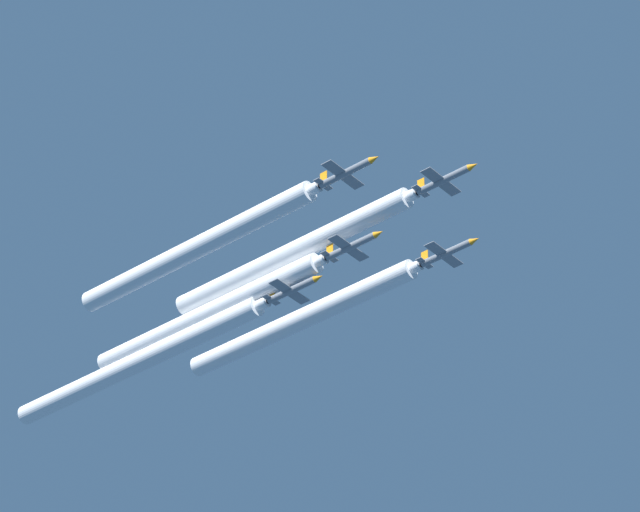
{
  "coord_description": "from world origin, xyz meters",
  "views": [
    {
      "loc": [
        171.32,
        128.75,
        1.59
      ],
      "look_at": [
        0.02,
        -14.16,
        157.27
      ],
      "focal_mm": 103.45,
      "sensor_mm": 36.0,
      "label": 1
    }
  ],
  "objects_px": {
    "jet_left_wingman": "(448,252)",
    "jet_slot": "(352,246)",
    "jet_lead": "(445,179)",
    "jet_right_wingman": "(347,172)",
    "jet_high_trail": "(293,289)"
  },
  "relations": [
    {
      "from": "jet_slot",
      "to": "jet_lead",
      "type": "bearing_deg",
      "value": 90.16
    },
    {
      "from": "jet_lead",
      "to": "jet_right_wingman",
      "type": "bearing_deg",
      "value": -35.04
    },
    {
      "from": "jet_right_wingman",
      "to": "jet_high_trail",
      "type": "bearing_deg",
      "value": -120.97
    },
    {
      "from": "jet_right_wingman",
      "to": "jet_high_trail",
      "type": "xyz_separation_m",
      "value": [
        -12.15,
        -20.25,
        -4.76
      ]
    },
    {
      "from": "jet_right_wingman",
      "to": "jet_slot",
      "type": "height_order",
      "value": "jet_right_wingman"
    },
    {
      "from": "jet_lead",
      "to": "jet_right_wingman",
      "type": "xyz_separation_m",
      "value": [
        11.86,
        -8.32,
        -1.65
      ]
    },
    {
      "from": "jet_lead",
      "to": "jet_high_trail",
      "type": "xyz_separation_m",
      "value": [
        -0.29,
        -28.57,
        -6.41
      ]
    },
    {
      "from": "jet_left_wingman",
      "to": "jet_right_wingman",
      "type": "bearing_deg",
      "value": 1.21
    },
    {
      "from": "jet_left_wingman",
      "to": "jet_right_wingman",
      "type": "xyz_separation_m",
      "value": [
        24.29,
        0.51,
        0.38
      ]
    },
    {
      "from": "jet_left_wingman",
      "to": "jet_slot",
      "type": "xyz_separation_m",
      "value": [
        12.48,
        -8.13,
        -1.88
      ]
    },
    {
      "from": "jet_high_trail",
      "to": "jet_slot",
      "type": "bearing_deg",
      "value": 88.34
    },
    {
      "from": "jet_left_wingman",
      "to": "jet_slot",
      "type": "relative_size",
      "value": 1.0
    },
    {
      "from": "jet_lead",
      "to": "jet_high_trail",
      "type": "bearing_deg",
      "value": -90.58
    },
    {
      "from": "jet_left_wingman",
      "to": "jet_high_trail",
      "type": "height_order",
      "value": "jet_left_wingman"
    },
    {
      "from": "jet_high_trail",
      "to": "jet_lead",
      "type": "bearing_deg",
      "value": 89.42
    }
  ]
}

